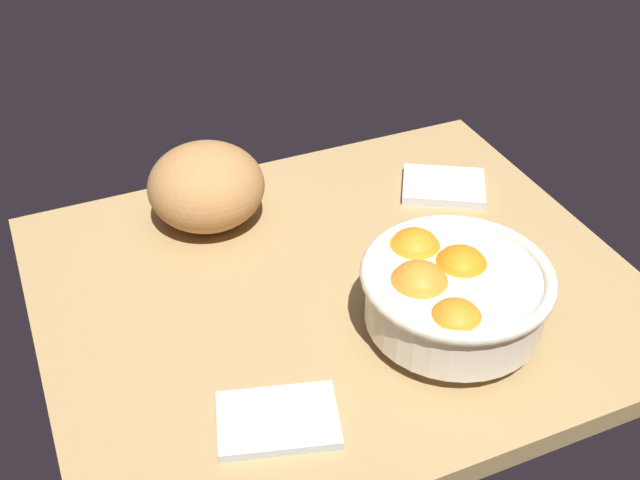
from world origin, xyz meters
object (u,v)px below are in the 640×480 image
(fruit_bowl, at_px, (450,291))
(napkin_folded, at_px, (278,420))
(napkin_spare, at_px, (444,186))
(bread_loaf, at_px, (206,186))

(fruit_bowl, distance_m, napkin_folded, 0.25)
(fruit_bowl, height_order, napkin_folded, fruit_bowl)
(napkin_folded, xyz_separation_m, napkin_spare, (0.39, 0.32, 0.00))
(fruit_bowl, bearing_deg, napkin_spare, 60.22)
(bread_loaf, distance_m, napkin_spare, 0.36)
(bread_loaf, xyz_separation_m, napkin_spare, (0.35, -0.06, -0.05))
(napkin_folded, relative_size, napkin_spare, 1.06)
(fruit_bowl, relative_size, bread_loaf, 1.39)
(bread_loaf, relative_size, napkin_spare, 1.33)
(bread_loaf, bearing_deg, napkin_spare, -10.39)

